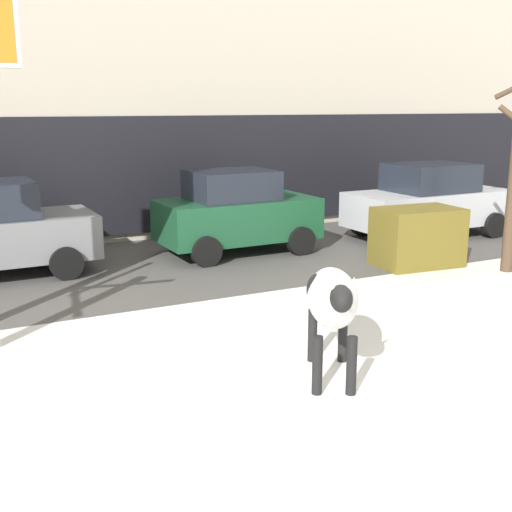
{
  "coord_description": "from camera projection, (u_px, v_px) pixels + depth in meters",
  "views": [
    {
      "loc": [
        -4.04,
        -4.82,
        3.25
      ],
      "look_at": [
        0.02,
        3.3,
        1.1
      ],
      "focal_mm": 44.83,
      "sensor_mm": 36.0,
      "label": 1
    }
  ],
  "objects": [
    {
      "name": "car_silver_sedan",
      "position": [
        429.0,
        201.0,
        15.98
      ],
      "size": [
        4.23,
        2.05,
        1.84
      ],
      "color": "#B7BABF",
      "rests_on": "ground"
    },
    {
      "name": "car_darkgreen_hatchback",
      "position": [
        236.0,
        212.0,
        14.21
      ],
      "size": [
        3.53,
        1.98,
        1.86
      ],
      "color": "#194C2D",
      "rests_on": "ground"
    },
    {
      "name": "ground_plane",
      "position": [
        394.0,
        423.0,
        6.7
      ],
      "size": [
        120.0,
        120.0,
        0.0
      ],
      "primitive_type": "plane",
      "color": "white"
    },
    {
      "name": "road_strip",
      "position": [
        162.0,
        264.0,
        13.38
      ],
      "size": [
        60.0,
        5.6,
        0.01
      ],
      "primitive_type": "cube",
      "color": "#514F4C",
      "rests_on": "ground"
    },
    {
      "name": "dumpster",
      "position": [
        417.0,
        237.0,
        13.17
      ],
      "size": [
        1.79,
        1.24,
        1.2
      ],
      "primitive_type": "cube",
      "rotation": [
        0.0,
        0.0,
        -0.09
      ],
      "color": "brown",
      "rests_on": "ground"
    },
    {
      "name": "cow_holstein",
      "position": [
        331.0,
        300.0,
        7.57
      ],
      "size": [
        1.26,
        1.86,
        1.54
      ],
      "color": "silver",
      "rests_on": "ground"
    },
    {
      "name": "pedestrian_by_cars",
      "position": [
        265.0,
        196.0,
        17.1
      ],
      "size": [
        0.36,
        0.24,
        1.73
      ],
      "color": "#282833",
      "rests_on": "ground"
    }
  ]
}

